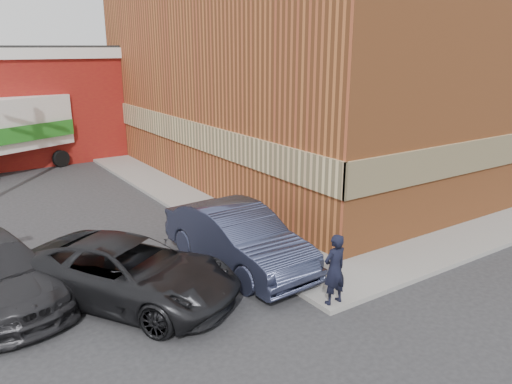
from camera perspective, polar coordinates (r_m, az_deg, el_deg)
ground at (r=12.63m, az=4.63°, el=-9.89°), size 90.00×90.00×0.00m
brick_building at (r=23.71m, az=7.59°, el=14.07°), size 14.25×18.25×9.36m
sidewalk_south at (r=17.52m, az=26.24°, el=-3.74°), size 16.00×1.80×0.12m
sidewalk_west at (r=20.18m, az=-10.03°, el=0.25°), size 1.80×18.00×0.12m
man at (r=11.06m, az=8.96°, el=-8.72°), size 0.59×0.39×1.61m
sedan at (r=12.97m, az=-2.09°, el=-5.24°), size 2.00×4.97×1.61m
suv_a at (r=11.67m, az=-14.34°, el=-8.79°), size 4.76×5.61×1.43m
box_truck at (r=25.43m, az=-25.25°, el=6.62°), size 7.12×4.44×3.39m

